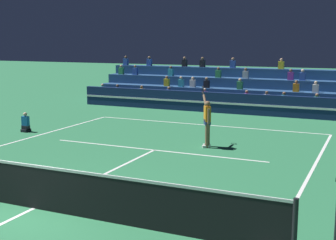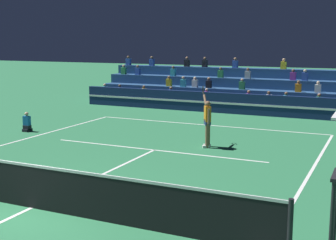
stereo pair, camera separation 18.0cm
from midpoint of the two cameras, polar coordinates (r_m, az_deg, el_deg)
ground_plane at (r=11.57m, az=-15.85°, el=-10.26°), size 120.00×120.00×0.00m
court_lines at (r=11.57m, az=-15.85°, el=-10.24°), size 11.10×23.90×0.01m
tennis_net at (r=11.40m, az=-15.98°, el=-7.69°), size 12.00×0.10×1.10m
sponsor_banner_wall at (r=25.13m, az=7.99°, el=2.02°), size 18.00×0.26×1.10m
bleacher_stand at (r=28.12m, az=9.89°, el=3.37°), size 18.34×3.80×2.83m
ball_kid_courtside at (r=20.92m, az=-16.58°, el=-0.45°), size 0.30×0.36×0.84m
tennis_player at (r=17.09m, az=5.12°, el=-0.10°), size 0.77×1.21×2.24m
tennis_ball at (r=13.16m, az=-4.99°, el=-7.32°), size 0.07×0.07×0.07m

